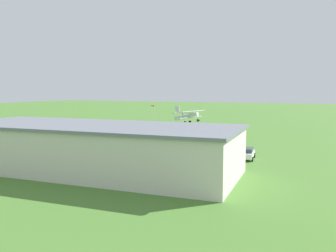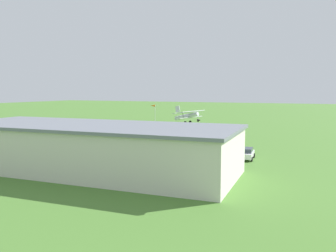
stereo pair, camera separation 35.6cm
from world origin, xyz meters
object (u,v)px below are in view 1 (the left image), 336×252
at_px(person_at_fence_line, 240,149).
at_px(person_walking_on_apron, 203,146).
at_px(person_crossing_taxiway, 227,146).
at_px(car_white, 247,153).
at_px(biplane, 188,116).
at_px(car_green, 30,138).
at_px(car_silver, 4,137).
at_px(windsock, 152,107).
at_px(car_blue, 51,142).
at_px(hangar, 92,148).

xyz_separation_m(person_at_fence_line, person_walking_on_apron, (6.20, -0.88, -0.03)).
distance_m(person_walking_on_apron, person_crossing_taxiway, 3.90).
bearing_deg(car_white, biplane, -51.95).
relative_size(car_green, person_at_fence_line, 2.61).
bearing_deg(person_crossing_taxiway, car_silver, 7.37).
distance_m(person_at_fence_line, person_walking_on_apron, 6.26).
bearing_deg(car_white, windsock, -47.97).
bearing_deg(person_walking_on_apron, person_at_fence_line, 171.96).
xyz_separation_m(biplane, car_white, (-17.17, 21.94, -3.35)).
xyz_separation_m(car_blue, person_walking_on_apron, (-25.26, -6.73, -0.10)).
height_order(car_blue, car_silver, car_blue).
bearing_deg(windsock, car_silver, 69.45).
distance_m(hangar, biplane, 36.71).
bearing_deg(hangar, windsock, -71.67).
relative_size(biplane, car_white, 1.94).
height_order(person_at_fence_line, windsock, windsock).
xyz_separation_m(person_walking_on_apron, windsock, (24.68, -32.04, 4.33)).
relative_size(car_green, car_silver, 0.89).
bearing_deg(person_at_fence_line, windsock, -46.83).
height_order(hangar, car_green, hangar).
height_order(biplane, car_green, biplane).
bearing_deg(car_green, car_silver, -1.78).
bearing_deg(windsock, car_white, 132.03).
bearing_deg(person_at_fence_line, car_green, 6.22).
relative_size(car_silver, person_walking_on_apron, 3.04).
bearing_deg(windsock, car_green, 79.30).
height_order(car_green, person_at_fence_line, car_green).
distance_m(car_silver, windsock, 39.57).
bearing_deg(car_white, car_blue, 4.34).
distance_m(car_blue, person_at_fence_line, 32.00).
xyz_separation_m(car_green, person_at_fence_line, (-37.87, -4.13, -0.07)).
bearing_deg(windsock, hangar, 108.33).
distance_m(car_silver, person_walking_on_apron, 38.78).
bearing_deg(car_silver, hangar, 155.28).
relative_size(biplane, car_silver, 1.88).
height_order(person_at_fence_line, person_crossing_taxiway, same).
height_order(hangar, person_at_fence_line, hangar).
distance_m(car_green, person_at_fence_line, 38.10).
relative_size(biplane, person_walking_on_apron, 5.69).
height_order(car_white, person_at_fence_line, person_at_fence_line).
xyz_separation_m(biplane, car_green, (22.50, 22.74, -3.30)).
bearing_deg(windsock, biplane, 137.29).
xyz_separation_m(car_green, car_silver, (6.81, -0.21, -0.07)).
height_order(car_white, person_crossing_taxiway, person_crossing_taxiway).
height_order(hangar, person_crossing_taxiway, hangar).
relative_size(hangar, biplane, 4.06).
distance_m(biplane, car_green, 32.16).
relative_size(biplane, person_at_fence_line, 5.48).
bearing_deg(windsock, car_blue, 89.14).
bearing_deg(person_at_fence_line, person_walking_on_apron, -8.04).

